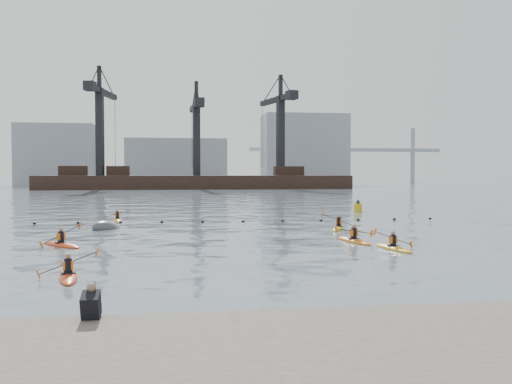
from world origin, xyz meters
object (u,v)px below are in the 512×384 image
Objects in this scene: kayaker_1 at (393,247)px; nav_buoy at (358,208)px; kayaker_5 at (117,219)px; kayaker_4 at (354,240)px; kayaker_2 at (61,244)px; kayaker_3 at (339,228)px; mooring_buoy at (106,229)px; kayaker_0 at (68,275)px.

nav_buoy is at bearing 65.74° from kayaker_1.
kayaker_1 is at bearing -60.32° from kayaker_5.
kayaker_1 is 0.93× the size of kayaker_4.
nav_buoy is at bearing 2.21° from kayaker_2.
kayaker_3 is 0.99× the size of kayaker_4.
kayaker_3 is 17.31m from kayaker_5.
kayaker_4 reaches higher than mooring_buoy.
kayaker_1 reaches higher than kayaker_4.
kayaker_0 is 0.91× the size of kayaker_4.
kayaker_1 is at bearing 97.91° from kayaker_4.
mooring_buoy is 24.61m from nav_buoy.
kayaker_5 is 2.20× the size of nav_buoy.
kayaker_3 is at bearing -8.05° from mooring_buoy.
kayaker_5 is at bearing 174.04° from kayaker_3.
kayaker_5 is (1.10, 14.51, -0.01)m from kayaker_2.
kayaker_4 is (15.06, -0.50, 0.00)m from kayaker_2.
kayaker_2 reaches higher than kayaker_5.
kayaker_5 is 22.06m from nav_buoy.
kayaker_2 reaches higher than kayaker_0.
mooring_buoy is (1.07, 8.12, -0.10)m from kayaker_2.
kayaker_3 is at bearing -39.67° from kayaker_5.
kayaker_2 is at bearing -136.14° from kayaker_3.
kayaker_2 is at bearing -104.51° from kayaker_5.
kayaker_0 is 2.23× the size of nav_buoy.
kayaker_3 is (14.08, 14.65, 0.01)m from kayaker_0.
kayaker_2 is at bearing -97.52° from mooring_buoy.
kayaker_1 is at bearing -104.67° from nav_buoy.
kayaker_4 is (-1.10, -6.48, -0.00)m from kayaker_3.
kayaker_0 reaches higher than kayaker_5.
kayaker_3 is 15.79m from nav_buoy.
kayaker_4 is (-1.00, 2.91, 0.01)m from kayaker_1.
nav_buoy is at bearing 43.78° from kayaker_0.
kayaker_3 reaches higher than kayaker_0.
kayaker_0 is at bearing -116.90° from kayaker_2.
kayaker_0 is 8.91m from kayaker_2.
kayaker_4 is at bearing -42.27° from kayaker_2.
kayaker_1 is at bearing -37.57° from mooring_buoy.
kayaker_2 reaches higher than mooring_buoy.
kayaker_0 is 20.33m from kayaker_3.
kayaker_2 is 30.33m from nav_buoy.
nav_buoy reaches higher than kayaker_4.
kayaker_0 is 1.47× the size of mooring_buoy.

